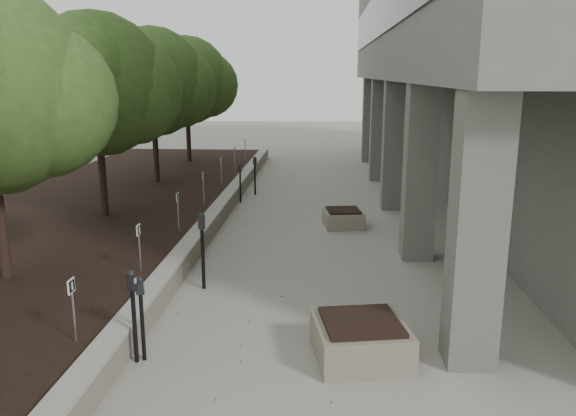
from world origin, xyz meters
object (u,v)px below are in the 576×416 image
(crabapple_tree_5, at_px, (187,99))
(planter_front, at_px, (361,339))
(parking_meter_1, at_px, (142,319))
(parking_meter_3, at_px, (203,251))
(crabapple_tree_4, at_px, (153,105))
(parking_meter_4, at_px, (240,183))
(parking_meter_5, at_px, (255,176))
(parking_meter_2, at_px, (134,317))
(planter_back, at_px, (343,218))
(crabapple_tree_3, at_px, (98,115))

(crabapple_tree_5, distance_m, planter_front, 18.46)
(parking_meter_1, relative_size, parking_meter_3, 0.85)
(crabapple_tree_4, relative_size, parking_meter_4, 4.18)
(parking_meter_5, bearing_deg, parking_meter_1, -108.70)
(crabapple_tree_4, relative_size, parking_meter_2, 3.77)
(parking_meter_3, bearing_deg, parking_meter_4, 86.56)
(parking_meter_2, bearing_deg, planter_back, 84.36)
(crabapple_tree_3, bearing_deg, crabapple_tree_5, 90.00)
(parking_meter_1, relative_size, parking_meter_5, 0.97)
(parking_meter_2, height_order, parking_meter_5, parking_meter_2)
(crabapple_tree_4, relative_size, crabapple_tree_5, 1.00)
(parking_meter_3, relative_size, planter_back, 1.48)
(parking_meter_1, xyz_separation_m, planter_front, (3.25, 0.26, -0.35))
(crabapple_tree_5, bearing_deg, parking_meter_4, -63.36)
(parking_meter_2, relative_size, parking_meter_5, 1.05)
(crabapple_tree_3, relative_size, crabapple_tree_5, 1.00)
(parking_meter_5, bearing_deg, crabapple_tree_5, 106.82)
(parking_meter_1, height_order, parking_meter_3, parking_meter_3)
(parking_meter_1, distance_m, parking_meter_5, 12.02)
(parking_meter_1, bearing_deg, crabapple_tree_5, 91.66)
(parking_meter_5, distance_m, planter_front, 12.15)
(parking_meter_3, bearing_deg, crabapple_tree_4, 105.03)
(parking_meter_4, relative_size, parking_meter_5, 0.95)
(planter_back, bearing_deg, parking_meter_1, -112.13)
(parking_meter_2, bearing_deg, crabapple_tree_3, 130.97)
(crabapple_tree_4, relative_size, parking_meter_3, 3.47)
(crabapple_tree_3, bearing_deg, parking_meter_3, -49.70)
(parking_meter_3, height_order, parking_meter_4, parking_meter_3)
(parking_meter_1, bearing_deg, parking_meter_3, 75.04)
(parking_meter_1, xyz_separation_m, parking_meter_4, (-0.12, 10.78, -0.01))
(parking_meter_3, xyz_separation_m, parking_meter_4, (-0.41, 7.83, -0.13))
(crabapple_tree_3, bearing_deg, parking_meter_2, -65.92)
(parking_meter_2, xyz_separation_m, planter_front, (3.34, 0.33, -0.41))
(crabapple_tree_5, bearing_deg, crabapple_tree_3, -90.00)
(planter_back, bearing_deg, parking_meter_2, -112.54)
(crabapple_tree_5, xyz_separation_m, parking_meter_5, (3.59, -5.24, -2.43))
(crabapple_tree_3, height_order, parking_meter_1, crabapple_tree_3)
(crabapple_tree_5, relative_size, parking_meter_2, 3.77)
(parking_meter_2, distance_m, parking_meter_5, 12.09)
(parking_meter_3, relative_size, parking_meter_4, 1.21)
(parking_meter_1, xyz_separation_m, parking_meter_3, (0.29, 2.95, 0.12))
(parking_meter_2, relative_size, planter_front, 1.08)
(crabapple_tree_4, height_order, parking_meter_3, crabapple_tree_4)
(parking_meter_1, distance_m, parking_meter_4, 10.78)
(crabapple_tree_4, relative_size, parking_meter_5, 3.96)
(parking_meter_5, relative_size, planter_back, 1.30)
(crabapple_tree_3, distance_m, parking_meter_4, 5.39)
(planter_front, bearing_deg, parking_meter_3, 137.73)
(planter_back, bearing_deg, crabapple_tree_5, 125.17)
(crabapple_tree_3, bearing_deg, planter_front, -46.63)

